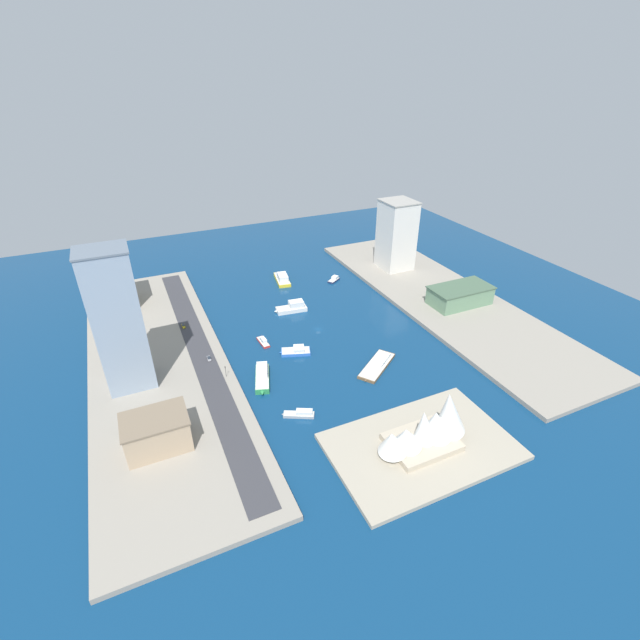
{
  "coord_description": "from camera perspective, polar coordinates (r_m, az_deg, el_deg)",
  "views": [
    {
      "loc": [
        97.76,
        216.56,
        142.92
      ],
      "look_at": [
        -3.4,
        -4.81,
        3.25
      ],
      "focal_mm": 25.05,
      "sensor_mm": 36.0,
      "label": 1
    }
  ],
  "objects": [
    {
      "name": "park_tree_cluster",
      "position": [
        322.75,
        17.68,
        3.77
      ],
      "size": [
        20.69,
        20.48,
        10.18
      ],
      "color": "brown",
      "rests_on": "quay_west"
    },
    {
      "name": "ground_plane",
      "position": [
        277.27,
        -0.23,
        -1.18
      ],
      "size": [
        440.0,
        440.0,
        0.0
      ],
      "primitive_type": "plane",
      "color": "navy"
    },
    {
      "name": "sedan_silver",
      "position": [
        251.97,
        -14.0,
        -4.78
      ],
      "size": [
        1.97,
        4.43,
        1.54
      ],
      "color": "black",
      "rests_on": "road_strip"
    },
    {
      "name": "office_block_beige",
      "position": [
        322.88,
        -24.52,
        4.44
      ],
      "size": [
        17.93,
        28.3,
        32.49
      ],
      "color": "#C6B793",
      "rests_on": "quay_east"
    },
    {
      "name": "traffic_light_waterfront",
      "position": [
        235.3,
        -11.99,
        -6.23
      ],
      "size": [
        0.36,
        0.36,
        6.5
      ],
      "color": "black",
      "rests_on": "quay_east"
    },
    {
      "name": "quay_west",
      "position": [
        322.84,
        15.39,
        2.68
      ],
      "size": [
        70.0,
        240.0,
        2.54
      ],
      "primitive_type": "cube",
      "color": "gray",
      "rests_on": "ground_plane"
    },
    {
      "name": "yacht_sleek_gray",
      "position": [
        212.81,
        -2.5,
        -11.88
      ],
      "size": [
        14.98,
        10.12,
        3.5
      ],
      "color": "#999EA3",
      "rests_on": "ground_plane"
    },
    {
      "name": "hotel_broad_white",
      "position": [
        354.48,
        9.73,
        10.67
      ],
      "size": [
        23.59,
        25.24,
        52.72
      ],
      "color": "silver",
      "rests_on": "quay_west"
    },
    {
      "name": "tugboat_red",
      "position": [
        264.91,
        -7.27,
        -2.73
      ],
      "size": [
        4.62,
        13.5,
        3.79
      ],
      "color": "red",
      "rests_on": "ground_plane"
    },
    {
      "name": "barge_flat_brown",
      "position": [
        246.0,
        7.4,
        -5.59
      ],
      "size": [
        29.65,
        25.28,
        3.45
      ],
      "color": "brown",
      "rests_on": "ground_plane"
    },
    {
      "name": "quay_east",
      "position": [
        258.78,
        -19.92,
        -5.39
      ],
      "size": [
        70.0,
        240.0,
        2.54
      ],
      "primitive_type": "cube",
      "color": "gray",
      "rests_on": "ground_plane"
    },
    {
      "name": "ferry_white_commuter",
      "position": [
        297.45,
        -3.51,
        1.63
      ],
      "size": [
        22.38,
        10.52,
        6.83
      ],
      "color": "silver",
      "rests_on": "ground_plane"
    },
    {
      "name": "peninsula_point",
      "position": [
        202.97,
        12.79,
        -15.47
      ],
      "size": [
        77.99,
        49.76,
        2.0
      ],
      "primitive_type": "cube",
      "color": "#A89E89",
      "rests_on": "ground_plane"
    },
    {
      "name": "ferry_yellow_fast",
      "position": [
        339.34,
        -4.84,
        5.3
      ],
      "size": [
        12.76,
        26.45,
        6.76
      ],
      "color": "yellow",
      "rests_on": "ground_plane"
    },
    {
      "name": "ferry_green_doubledeck",
      "position": [
        234.8,
        -7.39,
        -7.15
      ],
      "size": [
        13.61,
        24.61,
        6.74
      ],
      "color": "#2D8C4C",
      "rests_on": "ground_plane"
    },
    {
      "name": "tower_tall_glass",
      "position": [
        229.06,
        -24.38,
        -0.17
      ],
      "size": [
        22.61,
        19.06,
        71.83
      ],
      "color": "#8C9EB2",
      "rests_on": "quay_east"
    },
    {
      "name": "catamaran_blue",
      "position": [
        254.52,
        -3.04,
        -3.97
      ],
      "size": [
        18.18,
        12.56,
        3.98
      ],
      "color": "blue",
      "rests_on": "ground_plane"
    },
    {
      "name": "terminal_long_green",
      "position": [
        313.46,
        17.44,
        3.05
      ],
      "size": [
        41.74,
        22.06,
        12.3
      ],
      "color": "slate",
      "rests_on": "quay_west"
    },
    {
      "name": "taxi_yellow_cab",
      "position": [
        286.63,
        -17.04,
        -0.71
      ],
      "size": [
        1.83,
        4.75,
        1.54
      ],
      "color": "black",
      "rests_on": "road_strip"
    },
    {
      "name": "patrol_launch_navy",
      "position": [
        340.12,
        1.81,
        5.22
      ],
      "size": [
        11.54,
        9.92,
        3.4
      ],
      "color": "#1E284C",
      "rests_on": "ground_plane"
    },
    {
      "name": "road_strip",
      "position": [
        259.28,
        -14.99,
        -4.07
      ],
      "size": [
        12.46,
        228.0,
        0.15
      ],
      "primitive_type": "cube",
      "color": "#38383D",
      "rests_on": "quay_east"
    },
    {
      "name": "apartment_midrise_tan",
      "position": [
        202.99,
        -20.13,
        -13.28
      ],
      "size": [
        26.72,
        19.15,
        15.15
      ],
      "color": "tan",
      "rests_on": "quay_east"
    },
    {
      "name": "opera_landmark",
      "position": [
        196.96,
        13.64,
        -13.14
      ],
      "size": [
        42.84,
        21.36,
        24.97
      ],
      "color": "#BCAD93",
      "rests_on": "peninsula_point"
    }
  ]
}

